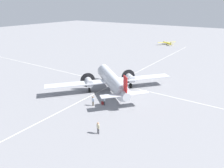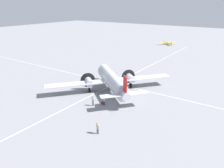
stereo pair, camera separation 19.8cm
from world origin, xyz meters
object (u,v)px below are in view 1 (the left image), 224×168
object	(u,v)px
crew_foreground	(98,127)
suitcase_near_door	(103,103)
light_aircraft_distant	(167,43)
passenger_boarding	(93,100)
ramp_agent	(104,99)
airliner_main	(111,80)

from	to	relation	value
crew_foreground	suitcase_near_door	distance (m)	9.64
crew_foreground	light_aircraft_distant	size ratio (longest dim) A/B	0.24
crew_foreground	passenger_boarding	bearing A→B (deg)	148.55
passenger_boarding	ramp_agent	bearing A→B (deg)	-129.28
airliner_main	ramp_agent	xyz separation A→B (m)	(-2.80, 6.31, -1.43)
airliner_main	suitcase_near_door	size ratio (longest dim) A/B	35.21
suitcase_near_door	light_aircraft_distant	xyz separation A→B (m)	(13.31, -66.84, 0.47)
crew_foreground	passenger_boarding	size ratio (longest dim) A/B	1.00
airliner_main	ramp_agent	distance (m)	7.05
airliner_main	light_aircraft_distant	world-z (taller)	airliner_main
light_aircraft_distant	airliner_main	bearing A→B (deg)	138.41
suitcase_near_door	airliner_main	bearing A→B (deg)	-69.45
airliner_main	passenger_boarding	world-z (taller)	airliner_main
airliner_main	light_aircraft_distant	distance (m)	61.48
ramp_agent	light_aircraft_distant	size ratio (longest dim) A/B	0.25
crew_foreground	ramp_agent	xyz separation A→B (m)	(4.82, -8.11, 0.05)
suitcase_near_door	light_aircraft_distant	size ratio (longest dim) A/B	0.08
crew_foreground	ramp_agent	world-z (taller)	ramp_agent
light_aircraft_distant	suitcase_near_door	bearing A→B (deg)	139.43
airliner_main	crew_foreground	world-z (taller)	airliner_main
crew_foreground	passenger_boarding	distance (m)	9.24
ramp_agent	crew_foreground	bearing A→B (deg)	167.73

